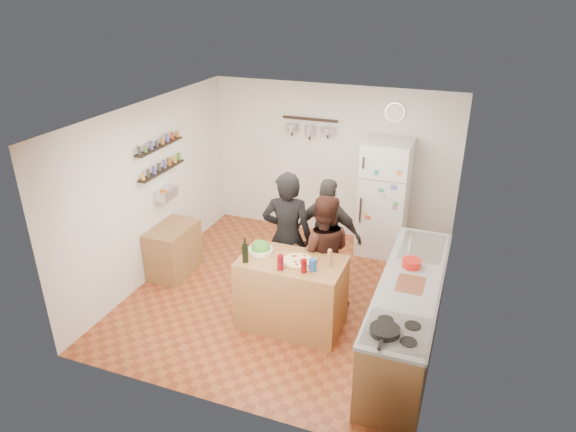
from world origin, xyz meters
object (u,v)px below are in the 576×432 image
at_px(person_left, 287,237).
at_px(counter_run, 407,316).
at_px(red_bowl, 412,263).
at_px(salad_bowl, 261,250).
at_px(wine_bottle, 245,253).
at_px(person_back, 328,235).
at_px(wall_clock, 395,112).
at_px(side_table, 174,250).
at_px(salt_canister, 313,265).
at_px(prep_island, 292,293).
at_px(skillet, 385,331).
at_px(fridge, 384,198).
at_px(pepper_mill, 330,259).
at_px(person_center, 322,253).

xyz_separation_m(person_left, counter_run, (1.68, -0.56, -0.45)).
height_order(counter_run, red_bowl, red_bowl).
bearing_deg(salad_bowl, wine_bottle, -106.50).
xyz_separation_m(person_back, wall_clock, (0.50, 1.67, 1.35)).
distance_m(red_bowl, wall_clock, 2.70).
relative_size(wine_bottle, side_table, 0.28).
bearing_deg(wall_clock, salt_canister, -97.12).
bearing_deg(person_left, side_table, -12.36).
distance_m(prep_island, skillet, 1.71).
height_order(counter_run, fridge, fridge).
distance_m(wine_bottle, fridge, 2.80).
bearing_deg(person_back, salad_bowl, 62.38).
xyz_separation_m(salad_bowl, person_back, (0.57, 0.94, -0.14)).
xyz_separation_m(wine_bottle, person_back, (0.65, 1.21, -0.22)).
xyz_separation_m(pepper_mill, wall_clock, (0.20, 2.61, 1.15)).
bearing_deg(counter_run, salad_bowl, 179.30).
bearing_deg(pepper_mill, person_left, 143.59).
bearing_deg(wall_clock, person_center, -101.24).
height_order(salad_bowl, wine_bottle, wine_bottle).
height_order(wine_bottle, red_bowl, wine_bottle).
distance_m(person_back, counter_run, 1.61).
xyz_separation_m(person_center, fridge, (0.43, 1.81, 0.11)).
relative_size(salad_bowl, fridge, 0.16).
distance_m(fridge, wall_clock, 1.29).
bearing_deg(prep_island, counter_run, 1.14).
relative_size(pepper_mill, wall_clock, 0.57).
distance_m(fridge, side_table, 3.25).
bearing_deg(counter_run, pepper_mill, 178.65).
bearing_deg(salt_canister, wall_clock, 82.88).
xyz_separation_m(salad_bowl, skillet, (1.72, -1.04, 0.01)).
relative_size(wine_bottle, pepper_mill, 1.30).
xyz_separation_m(counter_run, skillet, (-0.10, -1.02, 0.50)).
relative_size(counter_run, fridge, 1.46).
xyz_separation_m(prep_island, red_bowl, (1.35, 0.34, 0.51)).
bearing_deg(fridge, skillet, -78.92).
bearing_deg(side_table, skillet, -25.23).
height_order(prep_island, side_table, prep_island).
xyz_separation_m(fridge, side_table, (-2.69, -1.75, -0.54)).
xyz_separation_m(person_left, side_table, (-1.76, -0.01, -0.53)).
relative_size(prep_island, person_left, 0.70).
xyz_separation_m(pepper_mill, red_bowl, (0.90, 0.29, -0.03)).
bearing_deg(prep_island, wall_clock, 76.32).
xyz_separation_m(person_center, skillet, (1.08, -1.51, 0.16)).
distance_m(prep_island, counter_run, 1.40).
height_order(salad_bowl, fridge, fridge).
height_order(person_center, counter_run, person_center).
bearing_deg(red_bowl, person_back, 151.47).
height_order(wine_bottle, person_left, person_left).
height_order(prep_island, person_left, person_left).
bearing_deg(person_back, skillet, 123.89).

